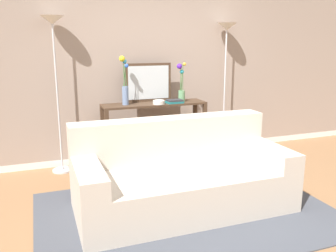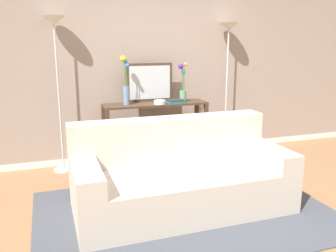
% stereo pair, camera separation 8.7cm
% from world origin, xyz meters
% --- Properties ---
extents(ground_plane, '(16.00, 16.00, 0.02)m').
position_xyz_m(ground_plane, '(0.00, 0.00, -0.01)').
color(ground_plane, '#936B47').
extents(back_wall, '(12.00, 0.15, 2.71)m').
position_xyz_m(back_wall, '(0.00, 2.03, 1.35)').
color(back_wall, white).
rests_on(back_wall, ground).
extents(area_rug, '(2.88, 1.97, 0.01)m').
position_xyz_m(area_rug, '(-0.25, 0.10, 0.01)').
color(area_rug, '#474C56').
rests_on(area_rug, ground).
extents(couch, '(2.13, 0.99, 0.88)m').
position_xyz_m(couch, '(-0.25, 0.26, 0.31)').
color(couch, beige).
rests_on(couch, ground).
extents(console_table, '(1.42, 0.37, 0.86)m').
position_xyz_m(console_table, '(-0.08, 1.64, 0.59)').
color(console_table, '#473323').
rests_on(console_table, ground).
extents(floor_lamp_left, '(0.28, 0.28, 1.97)m').
position_xyz_m(floor_lamp_left, '(-1.32, 1.77, 1.55)').
color(floor_lamp_left, silver).
rests_on(floor_lamp_left, ground).
extents(floor_lamp_right, '(0.28, 0.28, 1.93)m').
position_xyz_m(floor_lamp_right, '(1.06, 1.77, 1.51)').
color(floor_lamp_right, silver).
rests_on(floor_lamp_right, ground).
extents(wall_mirror, '(0.65, 0.02, 0.53)m').
position_xyz_m(wall_mirror, '(-0.11, 1.80, 1.12)').
color(wall_mirror, '#473323').
rests_on(wall_mirror, console_table).
extents(vase_tall_flowers, '(0.12, 0.11, 0.64)m').
position_xyz_m(vase_tall_flowers, '(-0.49, 1.64, 1.12)').
color(vase_tall_flowers, '#6B84AD').
rests_on(vase_tall_flowers, console_table).
extents(vase_short_flowers, '(0.12, 0.11, 0.53)m').
position_xyz_m(vase_short_flowers, '(0.31, 1.64, 1.10)').
color(vase_short_flowers, '#669E6B').
rests_on(vase_short_flowers, console_table).
extents(fruit_bowl, '(0.16, 0.16, 0.05)m').
position_xyz_m(fruit_bowl, '(-0.06, 1.53, 0.88)').
color(fruit_bowl, silver).
rests_on(fruit_bowl, console_table).
extents(book_stack, '(0.23, 0.16, 0.05)m').
position_xyz_m(book_stack, '(0.17, 1.54, 0.88)').
color(book_stack, '#1E7075').
rests_on(book_stack, console_table).
extents(book_row_under_console, '(0.40, 0.18, 0.13)m').
position_xyz_m(book_row_under_console, '(-0.46, 1.64, 0.06)').
color(book_row_under_console, silver).
rests_on(book_row_under_console, ground).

